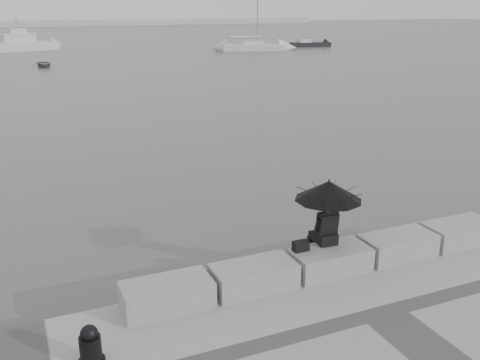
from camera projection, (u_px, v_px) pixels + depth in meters
name	position (u px, v px, depth m)	size (l,w,h in m)	color
ground	(317.00, 283.00, 11.41)	(360.00, 360.00, 0.00)	#45484A
stone_block_far_left	(167.00, 295.00, 9.49)	(1.60, 0.80, 0.50)	slate
stone_block_left	(254.00, 277.00, 10.13)	(1.60, 0.80, 0.50)	slate
stone_block_centre	(330.00, 260.00, 10.78)	(1.60, 0.80, 0.50)	slate
stone_block_right	(398.00, 246.00, 11.43)	(1.60, 0.80, 0.50)	slate
stone_block_far_right	(458.00, 233.00, 12.07)	(1.60, 0.80, 0.50)	slate
seated_person	(328.00, 196.00, 10.63)	(1.36, 1.36, 1.39)	black
bag	(301.00, 246.00, 10.60)	(0.31, 0.18, 0.20)	black
mooring_bollard	(90.00, 347.00, 8.00)	(0.41, 0.41, 0.65)	black
sailboat_right	(253.00, 47.00, 69.63)	(8.32, 4.73, 12.90)	silver
motor_cruiser	(25.00, 44.00, 69.43)	(8.35, 4.42, 4.50)	silver
small_motorboat	(310.00, 44.00, 76.51)	(5.88, 2.52, 1.10)	black
dinghy	(44.00, 64.00, 51.36)	(2.92, 1.23, 0.49)	slate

